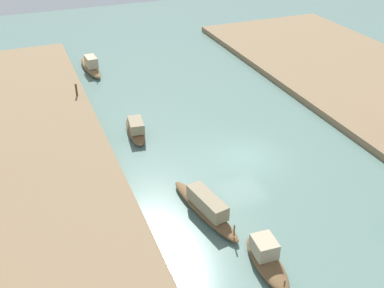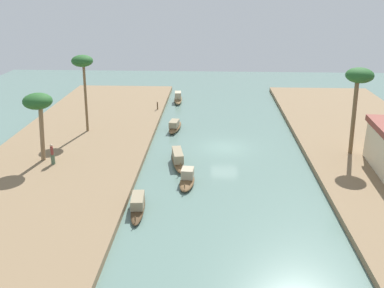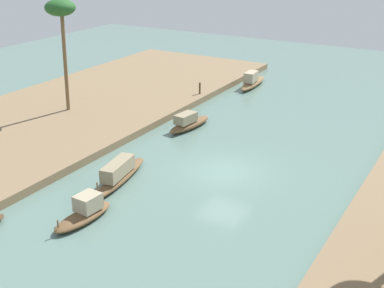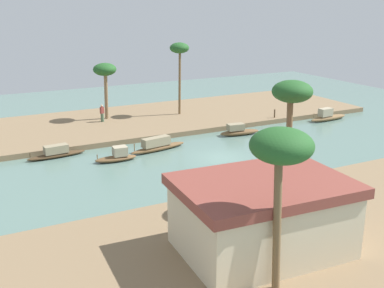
{
  "view_description": "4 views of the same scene",
  "coord_description": "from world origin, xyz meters",
  "px_view_note": "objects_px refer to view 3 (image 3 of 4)",
  "views": [
    {
      "loc": [
        19.12,
        -10.95,
        14.04
      ],
      "look_at": [
        -0.83,
        -2.93,
        1.05
      ],
      "focal_mm": 42.29,
      "sensor_mm": 36.0,
      "label": 1
    },
    {
      "loc": [
        36.5,
        -1.37,
        14.22
      ],
      "look_at": [
        2.11,
        -2.97,
        1.12
      ],
      "focal_mm": 39.24,
      "sensor_mm": 36.0,
      "label": 2
    },
    {
      "loc": [
        23.14,
        11.43,
        11.95
      ],
      "look_at": [
        -0.36,
        -2.21,
        1.04
      ],
      "focal_mm": 49.15,
      "sensor_mm": 36.0,
      "label": 3
    },
    {
      "loc": [
        18.66,
        31.09,
        12.04
      ],
      "look_at": [
        2.05,
        -1.22,
        1.1
      ],
      "focal_mm": 44.35,
      "sensor_mm": 36.0,
      "label": 4
    }
  ],
  "objects_px": {
    "sampan_midstream": "(189,123)",
    "mooring_post": "(200,88)",
    "palm_tree_left_near": "(61,12)",
    "sampan_upstream_small": "(85,212)",
    "sampan_foreground": "(252,82)",
    "sampan_near_left_bank": "(119,174)"
  },
  "relations": [
    {
      "from": "sampan_midstream",
      "to": "sampan_near_left_bank",
      "type": "bearing_deg",
      "value": 13.41
    },
    {
      "from": "sampan_upstream_small",
      "to": "mooring_post",
      "type": "xyz_separation_m",
      "value": [
        -18.63,
        -4.58,
        0.51
      ]
    },
    {
      "from": "sampan_foreground",
      "to": "mooring_post",
      "type": "height_order",
      "value": "mooring_post"
    },
    {
      "from": "palm_tree_left_near",
      "to": "mooring_post",
      "type": "bearing_deg",
      "value": 143.37
    },
    {
      "from": "sampan_near_left_bank",
      "to": "mooring_post",
      "type": "relative_size",
      "value": 6.02
    },
    {
      "from": "sampan_upstream_small",
      "to": "sampan_foreground",
      "type": "xyz_separation_m",
      "value": [
        -24.05,
        -2.57,
        0.05
      ]
    },
    {
      "from": "sampan_upstream_small",
      "to": "mooring_post",
      "type": "distance_m",
      "value": 19.19
    },
    {
      "from": "sampan_upstream_small",
      "to": "sampan_midstream",
      "type": "bearing_deg",
      "value": -167.08
    },
    {
      "from": "sampan_midstream",
      "to": "mooring_post",
      "type": "bearing_deg",
      "value": -150.0
    },
    {
      "from": "sampan_near_left_bank",
      "to": "sampan_midstream",
      "type": "bearing_deg",
      "value": 176.1
    },
    {
      "from": "sampan_near_left_bank",
      "to": "sampan_midstream",
      "type": "xyz_separation_m",
      "value": [
        -8.69,
        -0.97,
        -0.05
      ]
    },
    {
      "from": "sampan_upstream_small",
      "to": "palm_tree_left_near",
      "type": "distance_m",
      "value": 16.41
    },
    {
      "from": "sampan_foreground",
      "to": "palm_tree_left_near",
      "type": "relative_size",
      "value": 0.65
    },
    {
      "from": "sampan_midstream",
      "to": "mooring_post",
      "type": "distance_m",
      "value": 6.59
    },
    {
      "from": "sampan_upstream_small",
      "to": "palm_tree_left_near",
      "type": "xyz_separation_m",
      "value": [
        -10.59,
        -10.55,
        6.76
      ]
    },
    {
      "from": "sampan_foreground",
      "to": "sampan_midstream",
      "type": "bearing_deg",
      "value": -1.02
    },
    {
      "from": "mooring_post",
      "to": "palm_tree_left_near",
      "type": "bearing_deg",
      "value": -36.63
    },
    {
      "from": "palm_tree_left_near",
      "to": "sampan_midstream",
      "type": "bearing_deg",
      "value": 103.1
    },
    {
      "from": "sampan_foreground",
      "to": "sampan_midstream",
      "type": "xyz_separation_m",
      "value": [
        11.47,
        0.56,
        -0.04
      ]
    },
    {
      "from": "sampan_upstream_small",
      "to": "sampan_near_left_bank",
      "type": "bearing_deg",
      "value": -161.18
    },
    {
      "from": "palm_tree_left_near",
      "to": "sampan_near_left_bank",
      "type": "bearing_deg",
      "value": 54.84
    },
    {
      "from": "sampan_foreground",
      "to": "palm_tree_left_near",
      "type": "bearing_deg",
      "value": -34.49
    }
  ]
}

